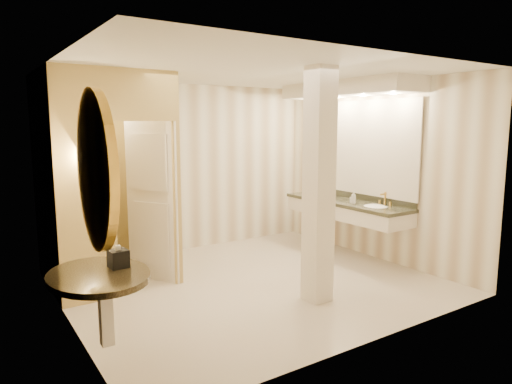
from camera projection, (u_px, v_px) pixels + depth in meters
floor at (252, 283)px, 5.98m from camera, size 4.50×4.50×0.00m
ceiling at (252, 71)px, 5.58m from camera, size 4.50×4.50×0.00m
wall_back at (185, 168)px, 7.43m from camera, size 4.50×0.02×2.70m
wall_front at (372, 203)px, 4.13m from camera, size 4.50×0.02×2.70m
wall_left at (63, 196)px, 4.55m from camera, size 0.02×4.00×2.70m
wall_right at (374, 171)px, 7.01m from camera, size 0.02×4.00×2.70m
toilet_closet at (139, 176)px, 5.95m from camera, size 1.50×1.55×2.70m
wall_sconce at (84, 154)px, 5.02m from camera, size 0.14×0.14×0.42m
vanity at (349, 153)px, 7.05m from camera, size 0.75×2.40×2.09m
console_shelf at (98, 215)px, 3.61m from camera, size 0.99×0.99×1.94m
pillar at (319, 187)px, 5.22m from camera, size 0.27×0.27×2.70m
tissue_box at (118, 259)px, 3.80m from camera, size 0.16×0.16×0.15m
toilet at (81, 243)px, 6.41m from camera, size 0.62×0.88×0.82m
soap_bottle_a at (352, 199)px, 6.91m from camera, size 0.08×0.08×0.13m
soap_bottle_b at (332, 194)px, 7.42m from camera, size 0.10×0.10×0.12m
soap_bottle_c at (354, 197)px, 6.84m from camera, size 0.10×0.10×0.19m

